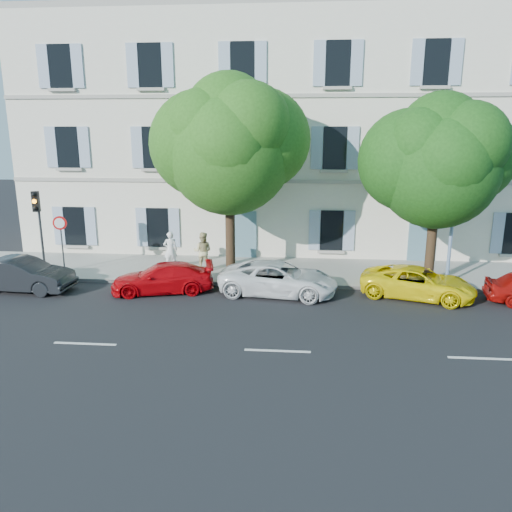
# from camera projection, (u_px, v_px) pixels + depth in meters

# --- Properties ---
(ground) EXTENTS (90.00, 90.00, 0.00)m
(ground) POSITION_uv_depth(u_px,v_px,m) (282.00, 305.00, 18.89)
(ground) COLOR black
(sidewalk) EXTENTS (36.00, 4.50, 0.15)m
(sidewalk) POSITION_uv_depth(u_px,v_px,m) (286.00, 271.00, 23.16)
(sidewalk) COLOR #A09E96
(sidewalk) RESTS_ON ground
(kerb) EXTENTS (36.00, 0.16, 0.16)m
(kerb) POSITION_uv_depth(u_px,v_px,m) (284.00, 285.00, 21.07)
(kerb) COLOR #9E998E
(kerb) RESTS_ON ground
(building) EXTENTS (28.00, 7.00, 12.00)m
(building) POSITION_uv_depth(u_px,v_px,m) (290.00, 138.00, 27.24)
(building) COLOR silver
(building) RESTS_ON ground
(car_dark_sedan) EXTENTS (4.29, 1.72, 1.39)m
(car_dark_sedan) POSITION_uv_depth(u_px,v_px,m) (21.00, 275.00, 20.42)
(car_dark_sedan) COLOR black
(car_dark_sedan) RESTS_ON ground
(car_red_coupe) EXTENTS (4.38, 2.53, 1.19)m
(car_red_coupe) POSITION_uv_depth(u_px,v_px,m) (163.00, 278.00, 20.31)
(car_red_coupe) COLOR #BD050B
(car_red_coupe) RESTS_ON ground
(car_white_coupe) EXTENTS (4.96, 2.75, 1.31)m
(car_white_coupe) POSITION_uv_depth(u_px,v_px,m) (278.00, 279.00, 20.01)
(car_white_coupe) COLOR white
(car_white_coupe) RESTS_ON ground
(car_yellow_supercar) EXTENTS (4.79, 3.24, 1.22)m
(car_yellow_supercar) POSITION_uv_depth(u_px,v_px,m) (418.00, 283.00, 19.64)
(car_yellow_supercar) COLOR yellow
(car_yellow_supercar) RESTS_ON ground
(tree_left) EXTENTS (5.42, 5.42, 8.40)m
(tree_left) POSITION_uv_depth(u_px,v_px,m) (229.00, 152.00, 21.09)
(tree_left) COLOR #3A2819
(tree_left) RESTS_ON sidewalk
(tree_right) EXTENTS (4.87, 4.87, 7.51)m
(tree_right) POSITION_uv_depth(u_px,v_px,m) (438.00, 168.00, 19.90)
(tree_right) COLOR #3A2819
(tree_right) RESTS_ON sidewalk
(traffic_light) EXTENTS (0.33, 0.42, 3.75)m
(traffic_light) POSITION_uv_depth(u_px,v_px,m) (38.00, 215.00, 21.59)
(traffic_light) COLOR #383A3D
(traffic_light) RESTS_ON sidewalk
(road_sign) EXTENTS (0.61, 0.13, 2.65)m
(road_sign) POSITION_uv_depth(u_px,v_px,m) (61.00, 233.00, 21.93)
(road_sign) COLOR #383A3D
(road_sign) RESTS_ON sidewalk
(street_lamp) EXTENTS (0.23, 1.54, 7.26)m
(street_lamp) POSITION_uv_depth(u_px,v_px,m) (457.00, 186.00, 19.99)
(street_lamp) COLOR #7293BF
(street_lamp) RESTS_ON sidewalk
(pedestrian_a) EXTENTS (0.71, 0.55, 1.74)m
(pedestrian_a) POSITION_uv_depth(u_px,v_px,m) (170.00, 250.00, 23.19)
(pedestrian_a) COLOR white
(pedestrian_a) RESTS_ON sidewalk
(pedestrian_b) EXTENTS (0.88, 0.70, 1.79)m
(pedestrian_b) POSITION_uv_depth(u_px,v_px,m) (203.00, 251.00, 22.83)
(pedestrian_b) COLOR #D2C386
(pedestrian_b) RESTS_ON sidewalk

